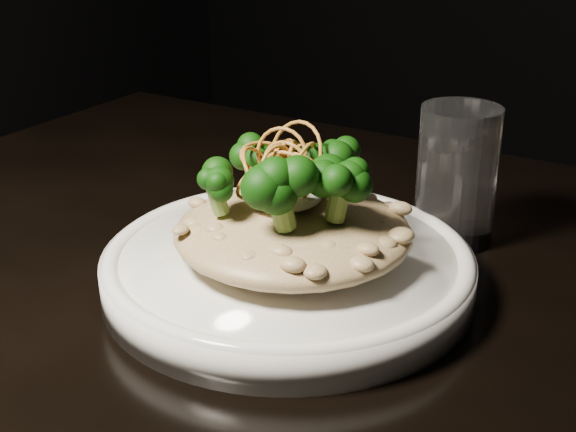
% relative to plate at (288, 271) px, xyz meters
% --- Properties ---
extents(plate, '(0.26, 0.26, 0.03)m').
position_rel_plate_xyz_m(plate, '(0.00, 0.00, 0.00)').
color(plate, white).
rests_on(plate, table).
extents(risotto, '(0.16, 0.16, 0.04)m').
position_rel_plate_xyz_m(risotto, '(0.00, -0.00, 0.03)').
color(risotto, brown).
rests_on(risotto, plate).
extents(broccoli, '(0.10, 0.10, 0.04)m').
position_rel_plate_xyz_m(broccoli, '(-0.00, -0.00, 0.07)').
color(broccoli, black).
rests_on(broccoli, risotto).
extents(cheese, '(0.05, 0.05, 0.01)m').
position_rel_plate_xyz_m(cheese, '(-0.00, -0.00, 0.06)').
color(cheese, silver).
rests_on(cheese, risotto).
extents(shallots, '(0.05, 0.05, 0.03)m').
position_rel_plate_xyz_m(shallots, '(-0.01, 0.01, 0.08)').
color(shallots, brown).
rests_on(shallots, cheese).
extents(drinking_glass, '(0.07, 0.07, 0.11)m').
position_rel_plate_xyz_m(drinking_glass, '(0.07, 0.14, 0.04)').
color(drinking_glass, white).
rests_on(drinking_glass, table).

